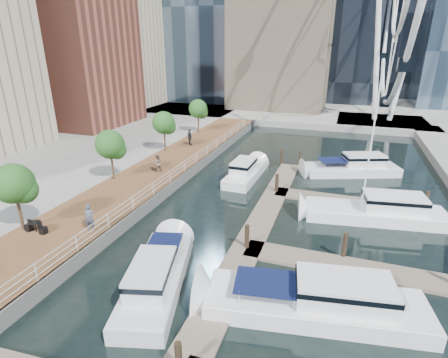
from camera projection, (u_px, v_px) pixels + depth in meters
name	position (u px, v px, depth m)	size (l,w,h in m)	color
ground	(141.00, 324.00, 16.74)	(520.00, 520.00, 0.00)	black
boardwalk	(143.00, 183.00, 32.55)	(6.00, 60.00, 1.00)	brown
seawall	(172.00, 187.00, 31.64)	(0.25, 60.00, 1.00)	#595954
land_far	(320.00, 88.00, 106.63)	(200.00, 114.00, 1.00)	gray
pier	(381.00, 123.00, 58.21)	(14.00, 12.00, 1.00)	gray
railing	(170.00, 177.00, 31.30)	(0.10, 60.00, 1.05)	white
floating_docks	(328.00, 241.00, 22.95)	(16.00, 34.00, 2.60)	#6D6051
midrise_condos	(19.00, 39.00, 45.88)	(19.00, 67.00, 28.00)	#BCAD8E
street_trees	(110.00, 145.00, 31.05)	(2.60, 42.60, 4.60)	#3F2B1C
yacht_foreground	(314.00, 313.00, 17.46)	(3.17, 11.83, 2.15)	white
pedestrian_near	(90.00, 218.00, 22.91)	(0.69, 0.46, 1.90)	#464D5D
pedestrian_mid	(157.00, 163.00, 33.76)	(0.87, 0.68, 1.79)	#7C5F55
pedestrian_far	(190.00, 137.00, 43.14)	(1.15, 0.48, 1.96)	#363843
moored_yachts	(362.00, 231.00, 25.24)	(24.90, 39.96, 11.50)	white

